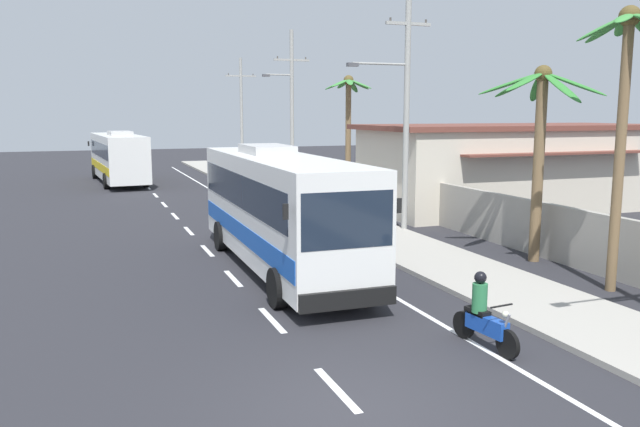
# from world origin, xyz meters

# --- Properties ---
(ground_plane) EXTENTS (160.00, 160.00, 0.00)m
(ground_plane) POSITION_xyz_m (0.00, 0.00, 0.00)
(ground_plane) COLOR #28282D
(sidewalk_kerb) EXTENTS (3.20, 90.00, 0.14)m
(sidewalk_kerb) POSITION_xyz_m (6.80, 10.00, 0.07)
(sidewalk_kerb) COLOR #A8A399
(sidewalk_kerb) RESTS_ON ground
(lane_markings) EXTENTS (3.79, 71.00, 0.01)m
(lane_markings) POSITION_xyz_m (2.34, 14.38, 0.00)
(lane_markings) COLOR white
(lane_markings) RESTS_ON ground
(boundary_wall) EXTENTS (0.24, 60.00, 1.88)m
(boundary_wall) POSITION_xyz_m (10.60, 14.00, 0.94)
(boundary_wall) COLOR #9E998E
(boundary_wall) RESTS_ON ground
(coach_bus_foreground) EXTENTS (2.96, 11.48, 3.85)m
(coach_bus_foreground) POSITION_xyz_m (1.67, 9.83, 2.00)
(coach_bus_foreground) COLOR white
(coach_bus_foreground) RESTS_ON ground
(coach_bus_far_lane) EXTENTS (3.61, 11.48, 3.66)m
(coach_bus_far_lane) POSITION_xyz_m (-1.61, 37.67, 1.90)
(coach_bus_far_lane) COLOR white
(coach_bus_far_lane) RESTS_ON ground
(motorcycle_beside_bus) EXTENTS (0.56, 1.96, 1.61)m
(motorcycle_beside_bus) POSITION_xyz_m (3.68, 1.70, 0.65)
(motorcycle_beside_bus) COLOR black
(motorcycle_beside_bus) RESTS_ON ground
(motorcycle_trailing) EXTENTS (0.56, 1.96, 1.60)m
(motorcycle_trailing) POSITION_xyz_m (3.70, 19.38, 0.65)
(motorcycle_trailing) COLOR black
(motorcycle_trailing) RESTS_ON ground
(utility_pole_mid) EXTENTS (3.59, 0.24, 9.34)m
(utility_pole_mid) POSITION_xyz_m (8.28, 14.17, 4.97)
(utility_pole_mid) COLOR #9E9E99
(utility_pole_mid) RESTS_ON ground
(utility_pole_far) EXTENTS (2.98, 0.24, 9.86)m
(utility_pole_far) POSITION_xyz_m (8.28, 29.08, 5.20)
(utility_pole_far) COLOR #9E9E99
(utility_pole_far) RESTS_ON ground
(utility_pole_distant) EXTENTS (2.59, 0.24, 9.34)m
(utility_pole_distant) POSITION_xyz_m (8.72, 43.98, 4.89)
(utility_pole_distant) COLOR #9E9E99
(utility_pole_distant) RESTS_ON ground
(palm_nearest) EXTENTS (2.70, 2.80, 6.94)m
(palm_nearest) POSITION_xyz_m (10.04, 24.15, 4.88)
(palm_nearest) COLOR brown
(palm_nearest) RESTS_ON ground
(palm_second) EXTENTS (2.60, 2.75, 7.67)m
(palm_second) POSITION_xyz_m (9.56, 4.17, 5.52)
(palm_second) COLOR brown
(palm_second) RESTS_ON ground
(palm_third) EXTENTS (3.88, 3.90, 6.40)m
(palm_third) POSITION_xyz_m (9.92, 7.92, 4.49)
(palm_third) COLOR brown
(palm_third) RESTS_ON ground
(roadside_building) EXTENTS (15.28, 7.37, 4.30)m
(roadside_building) POSITION_xyz_m (16.48, 18.12, 2.17)
(roadside_building) COLOR beige
(roadside_building) RESTS_ON ground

